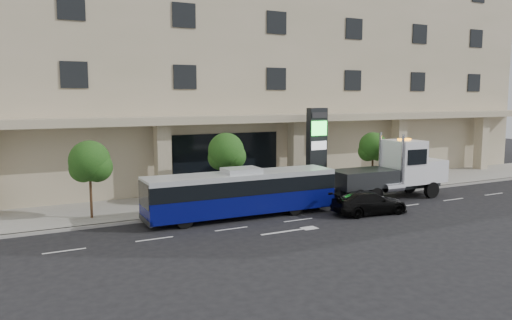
{
  "coord_description": "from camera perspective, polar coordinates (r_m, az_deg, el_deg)",
  "views": [
    {
      "loc": [
        -14.3,
        -24.0,
        6.62
      ],
      "look_at": [
        -0.77,
        2.0,
        2.96
      ],
      "focal_mm": 35.0,
      "sensor_mm": 36.0,
      "label": 1
    }
  ],
  "objects": [
    {
      "name": "tree_left",
      "position": [
        28.15,
        -18.43,
        -0.41
      ],
      "size": [
        2.27,
        2.2,
        4.22
      ],
      "color": "#422B19",
      "rests_on": "sidewalk"
    },
    {
      "name": "black_sedan",
      "position": [
        29.4,
        12.83,
        -4.77
      ],
      "size": [
        4.72,
        2.37,
        1.32
      ],
      "primitive_type": "imported",
      "rotation": [
        0.0,
        0.0,
        1.45
      ],
      "color": "black",
      "rests_on": "ground"
    },
    {
      "name": "tree_mid",
      "position": [
        30.41,
        -3.39,
        0.75
      ],
      "size": [
        2.28,
        2.2,
        4.38
      ],
      "color": "#422B19",
      "rests_on": "sidewalk"
    },
    {
      "name": "tree_right",
      "position": [
        36.63,
        13.26,
        1.31
      ],
      "size": [
        2.1,
        2.0,
        4.04
      ],
      "color": "#422B19",
      "rests_on": "sidewalk"
    },
    {
      "name": "convention_center",
      "position": [
        42.07,
        -7.68,
        11.62
      ],
      "size": [
        60.0,
        17.6,
        20.0
      ],
      "color": "tan",
      "rests_on": "ground"
    },
    {
      "name": "curb",
      "position": [
        30.39,
        1.3,
        -5.33
      ],
      "size": [
        120.0,
        0.3,
        0.15
      ],
      "primitive_type": "cube",
      "color": "gray",
      "rests_on": "ground"
    },
    {
      "name": "signage_pylon",
      "position": [
        34.05,
        6.95,
        1.13
      ],
      "size": [
        1.48,
        0.64,
        5.8
      ],
      "rotation": [
        0.0,
        0.0,
        0.07
      ],
      "color": "black",
      "rests_on": "sidewalk"
    },
    {
      "name": "sidewalk",
      "position": [
        32.99,
        -1.22,
        -4.33
      ],
      "size": [
        120.0,
        6.0,
        0.15
      ],
      "primitive_type": "cube",
      "color": "gray",
      "rests_on": "ground"
    },
    {
      "name": "tow_truck",
      "position": [
        34.07,
        15.42,
        -1.31
      ],
      "size": [
        9.51,
        2.57,
        4.33
      ],
      "rotation": [
        0.0,
        0.0,
        -0.03
      ],
      "color": "#2D3033",
      "rests_on": "ground"
    },
    {
      "name": "city_bus",
      "position": [
        27.78,
        -1.68,
        -3.7
      ],
      "size": [
        11.0,
        2.54,
        2.77
      ],
      "rotation": [
        0.0,
        0.0,
        -0.02
      ],
      "color": "black",
      "rests_on": "ground"
    },
    {
      "name": "ground",
      "position": [
        28.71,
        3.23,
        -6.23
      ],
      "size": [
        120.0,
        120.0,
        0.0
      ],
      "primitive_type": "plane",
      "color": "black",
      "rests_on": "ground"
    }
  ]
}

